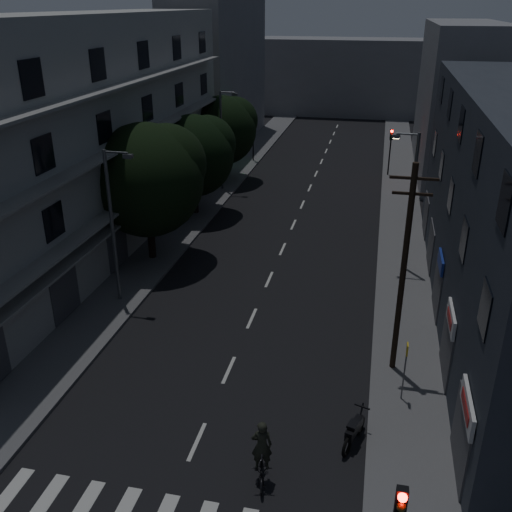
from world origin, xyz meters
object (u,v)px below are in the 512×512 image
at_px(bus_stop_sign, 406,362).
at_px(motorcycle, 354,431).
at_px(utility_pole, 404,268).
at_px(cyclist, 262,460).

relative_size(bus_stop_sign, motorcycle, 1.27).
relative_size(utility_pole, cyclist, 3.78).
relative_size(utility_pole, bus_stop_sign, 3.56).
height_order(bus_stop_sign, cyclist, bus_stop_sign).
height_order(bus_stop_sign, motorcycle, bus_stop_sign).
bearing_deg(cyclist, utility_pole, 47.49).
xyz_separation_m(bus_stop_sign, cyclist, (-4.59, -5.14, -1.09)).
distance_m(utility_pole, motorcycle, 6.70).
relative_size(bus_stop_sign, cyclist, 1.06).
height_order(motorcycle, cyclist, cyclist).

